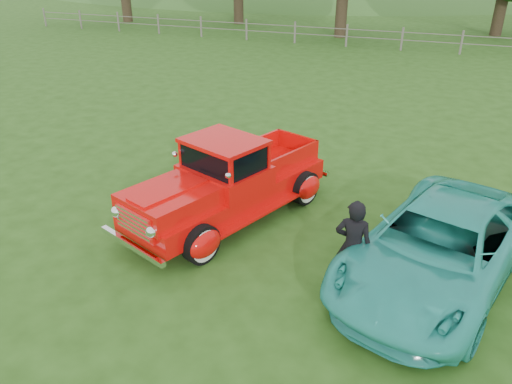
% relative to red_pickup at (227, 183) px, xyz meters
% --- Properties ---
extents(ground, '(140.00, 140.00, 0.00)m').
position_rel_red_pickup_xyz_m(ground, '(1.40, -1.93, -0.80)').
color(ground, '#244813').
rests_on(ground, ground).
extents(distant_hills, '(116.00, 60.00, 18.00)m').
position_rel_red_pickup_xyz_m(distant_hills, '(-2.68, 57.54, -5.34)').
color(distant_hills, '#2E6224').
rests_on(distant_hills, ground).
extents(fence_line, '(48.00, 0.12, 1.20)m').
position_rel_red_pickup_xyz_m(fence_line, '(1.40, 20.07, -0.19)').
color(fence_line, '#666256').
rests_on(fence_line, ground).
extents(red_pickup, '(3.48, 5.28, 1.78)m').
position_rel_red_pickup_xyz_m(red_pickup, '(0.00, 0.00, 0.00)').
color(red_pickup, black).
rests_on(red_pickup, ground).
extents(teal_sedan, '(3.68, 5.40, 1.37)m').
position_rel_red_pickup_xyz_m(teal_sedan, '(4.23, -0.82, -0.11)').
color(teal_sedan, teal).
rests_on(teal_sedan, ground).
extents(man, '(0.62, 0.41, 1.67)m').
position_rel_red_pickup_xyz_m(man, '(2.91, -1.53, 0.04)').
color(man, black).
rests_on(man, ground).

